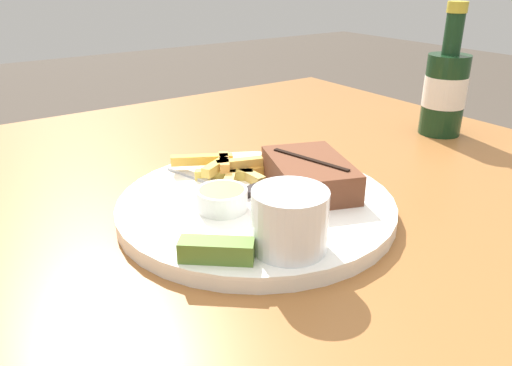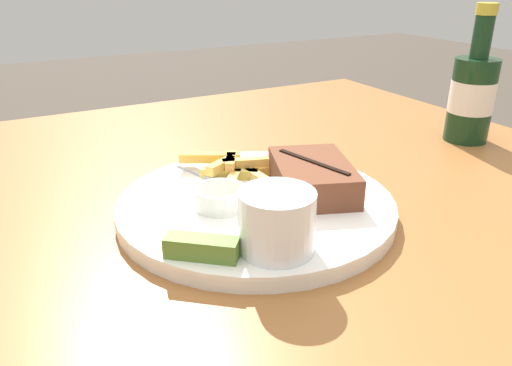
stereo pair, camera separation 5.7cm
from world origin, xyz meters
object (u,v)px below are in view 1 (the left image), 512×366
Objects in this scene: pickle_spear at (216,250)px; beer_bottle at (445,89)px; steak_portion at (309,174)px; dipping_sauce_cup at (220,197)px; fork_utensil at (204,179)px; knife_utensil at (275,183)px; dinner_plate at (256,206)px; coleslaw_cup at (290,217)px.

beer_bottle is (-0.16, 0.54, 0.05)m from pickle_spear.
dipping_sauce_cup is at bearing -97.62° from steak_portion.
pickle_spear is at bearing -41.59° from fork_utensil.
pickle_spear is at bearing -151.52° from knife_utensil.
steak_portion is 2.21× the size of pickle_spear.
dipping_sauce_cup is 0.08m from fork_utensil.
dinner_plate is 0.44m from beer_bottle.
pickle_spear is (0.09, -0.06, -0.00)m from dipping_sauce_cup.
steak_portion is (0.01, 0.07, 0.03)m from dinner_plate.
pickle_spear is at bearing -66.78° from steak_portion.
dipping_sauce_cup reaches higher than fork_utensil.
knife_utensil is (0.06, 0.06, 0.00)m from fork_utensil.
beer_bottle reaches higher than knife_utensil.
coleslaw_cup is at bearing -19.98° from fork_utensil.
dinner_plate is 1.94× the size of knife_utensil.
dinner_plate is at bearing 0.00° from fork_utensil.
dinner_plate is at bearing -81.05° from beer_bottle.
knife_utensil is at bearing 114.55° from dinner_plate.
beer_bottle is at bearing 102.46° from steak_portion.
dinner_plate is 2.16× the size of steak_portion.
dipping_sauce_cup is 0.49m from beer_bottle.
fork_utensil is at bearing 154.46° from pickle_spear.
pickle_spear reaches higher than knife_utensil.
dinner_plate is at bearing 161.26° from coleslaw_cup.
beer_bottle is (0.01, 0.46, 0.06)m from fork_utensil.
dipping_sauce_cup is 0.34× the size of knife_utensil.
coleslaw_cup is 1.28× the size of dipping_sauce_cup.
pickle_spear is 0.51× the size of fork_utensil.
fork_utensil is 0.09m from knife_utensil.
fork_utensil is (-0.08, 0.02, -0.01)m from dipping_sauce_cup.
coleslaw_cup is 0.34× the size of beer_bottle.
knife_utensil is (-0.13, 0.08, -0.03)m from coleslaw_cup.
pickle_spear is 0.41× the size of knife_utensil.
beer_bottle reaches higher than dipping_sauce_cup.
beer_bottle reaches higher than steak_portion.
beer_bottle reaches higher than fork_utensil.
fork_utensil is at bearing -163.95° from dinner_plate.
beer_bottle is at bearing 98.95° from dinner_plate.
pickle_spear is (-0.02, -0.07, -0.02)m from coleslaw_cup.
coleslaw_cup is 1.08× the size of pickle_spear.
dinner_plate is at bearing 129.75° from pickle_spear.
knife_utensil is at bearing 29.29° from fork_utensil.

